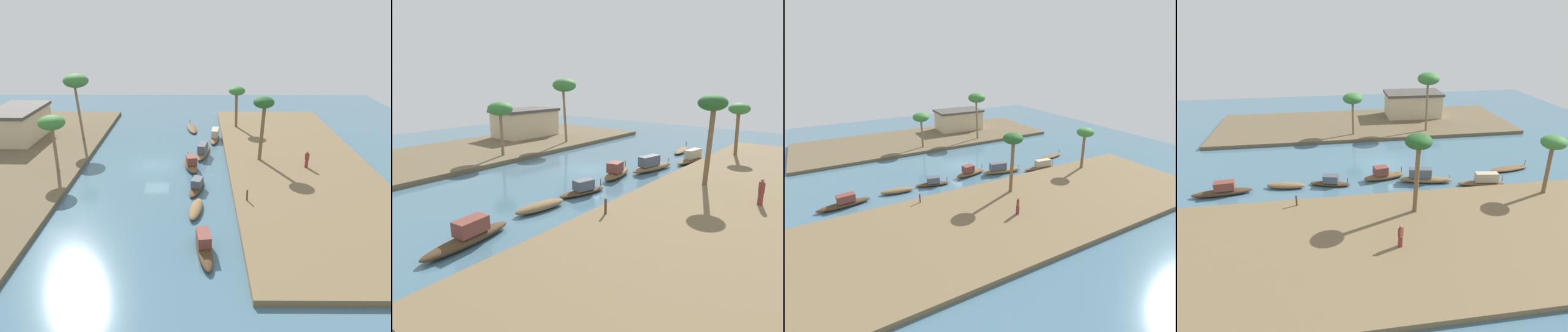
# 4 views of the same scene
# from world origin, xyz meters

# --- Properties ---
(river_water) EXTENTS (69.70, 69.70, 0.00)m
(river_water) POSITION_xyz_m (0.00, 0.00, 0.00)
(river_water) COLOR #476B7F
(river_water) RESTS_ON ground
(riverbank_left) EXTENTS (41.19, 14.10, 0.44)m
(riverbank_left) POSITION_xyz_m (0.00, -14.26, 0.22)
(riverbank_left) COLOR brown
(riverbank_left) RESTS_ON ground
(riverbank_right) EXTENTS (41.19, 14.10, 0.44)m
(riverbank_right) POSITION_xyz_m (0.00, 14.26, 0.22)
(riverbank_right) COLOR brown
(riverbank_right) RESTS_ON ground
(sampan_upstream_small) EXTENTS (3.70, 1.49, 0.54)m
(sampan_upstream_small) POSITION_xyz_m (-9.84, -4.08, 0.27)
(sampan_upstream_small) COLOR brown
(sampan_upstream_small) RESTS_ON river_water
(sampan_with_tall_canopy) EXTENTS (4.28, 1.83, 1.35)m
(sampan_with_tall_canopy) POSITION_xyz_m (-0.57, -3.55, 0.47)
(sampan_with_tall_canopy) COLOR brown
(sampan_with_tall_canopy) RESTS_ON river_water
(sampan_foreground) EXTENTS (5.27, 1.52, 1.30)m
(sampan_foreground) POSITION_xyz_m (-15.27, -4.62, 0.46)
(sampan_foreground) COLOR #47331E
(sampan_foreground) RESTS_ON river_water
(sampan_open_hull) EXTENTS (5.24, 1.99, 1.43)m
(sampan_open_hull) POSITION_xyz_m (3.13, -4.83, 0.52)
(sampan_open_hull) COLOR brown
(sampan_open_hull) RESTS_ON river_water
(sampan_midstream) EXTENTS (4.55, 1.49, 1.28)m
(sampan_midstream) POSITION_xyz_m (8.53, -6.31, 0.49)
(sampan_midstream) COLOR brown
(sampan_midstream) RESTS_ON river_water
(sampan_near_left_bank) EXTENTS (3.95, 1.85, 1.07)m
(sampan_near_left_bank) POSITION_xyz_m (-5.73, -4.16, 0.39)
(sampan_near_left_bank) COLOR #47331E
(sampan_near_left_bank) RESTS_ON river_water
(sampan_downstream_large) EXTENTS (4.54, 1.75, 0.89)m
(sampan_downstream_large) POSITION_xyz_m (12.67, -3.49, 0.19)
(sampan_downstream_large) COLOR brown
(sampan_downstream_large) RESTS_ON river_water
(person_on_near_bank) EXTENTS (0.45, 0.45, 1.67)m
(person_on_near_bank) POSITION_xyz_m (-1.46, -14.84, 1.17)
(person_on_near_bank) COLOR brown
(person_on_near_bank) RESTS_ON riverbank_left
(mooring_post) EXTENTS (0.14, 0.14, 0.92)m
(mooring_post) POSITION_xyz_m (-8.64, -8.22, 0.90)
(mooring_post) COLOR #4C3823
(mooring_post) RESTS_ON riverbank_left
(palm_tree_left_near) EXTENTS (2.06, 2.06, 6.53)m
(palm_tree_left_near) POSITION_xyz_m (0.69, -10.66, 5.98)
(palm_tree_left_near) COLOR brown
(palm_tree_left_near) RESTS_ON riverbank_left
(palm_tree_left_far) EXTENTS (2.08, 2.08, 5.26)m
(palm_tree_left_far) POSITION_xyz_m (12.73, -9.20, 4.89)
(palm_tree_left_far) COLOR brown
(palm_tree_left_far) RESTS_ON riverbank_left
(palm_tree_right_tall) EXTENTS (2.83, 2.83, 7.62)m
(palm_tree_right_tall) POSITION_xyz_m (7.63, 9.56, 7.12)
(palm_tree_right_tall) COLOR #7F6647
(palm_tree_right_tall) RESTS_ON riverbank_right
(palm_tree_right_short) EXTENTS (2.47, 2.47, 5.38)m
(palm_tree_right_short) POSITION_xyz_m (-2.17, 9.27, 5.02)
(palm_tree_right_short) COLOR #7F6647
(palm_tree_right_short) RESTS_ON riverbank_right
(riverside_building) EXTENTS (8.52, 5.35, 3.64)m
(riverside_building) POSITION_xyz_m (7.69, 16.84, 2.28)
(riverside_building) COLOR beige
(riverside_building) RESTS_ON riverbank_right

